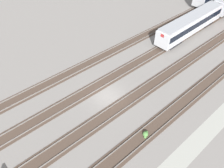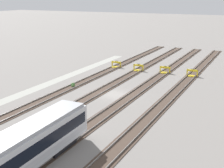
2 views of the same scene
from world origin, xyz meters
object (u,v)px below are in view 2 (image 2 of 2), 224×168
Objects in this scene: bumper_stop_nearest_track at (116,65)px; bumper_stop_near_inner_track at (138,68)px; bumper_stop_far_inner_track at (192,73)px; bumper_stop_middle_track at (165,70)px; weed_clump at (73,85)px; subway_car_front_row_leftmost at (14,155)px.

bumper_stop_near_inner_track is at bearing 82.06° from bumper_stop_nearest_track.
bumper_stop_near_inner_track is 1.00× the size of bumper_stop_far_inner_track.
bumper_stop_middle_track is (0.16, 10.20, 0.00)m from bumper_stop_nearest_track.
bumper_stop_near_inner_track is 1.00× the size of bumper_stop_middle_track.
bumper_stop_middle_track reaches higher than weed_clump.
bumper_stop_near_inner_track is 5.13m from bumper_stop_middle_track.
bumper_stop_middle_track and bumper_stop_far_inner_track have the same top height.
subway_car_front_row_leftmost is 9.01× the size of bumper_stop_middle_track.
weed_clump is (15.30, -0.10, -0.27)m from bumper_stop_nearest_track.
bumper_stop_nearest_track is (-39.00, -10.17, -1.53)m from subway_car_front_row_leftmost.
subway_car_front_row_leftmost is 38.87m from bumper_stop_middle_track.
subway_car_front_row_leftmost is 9.00× the size of bumper_stop_near_inner_track.
bumper_stop_middle_track is at bearing 96.22° from bumper_stop_near_inner_track.
bumper_stop_near_inner_track is 15.49m from weed_clump.
bumper_stop_near_inner_track is at bearing -172.45° from subway_car_front_row_leftmost.
subway_car_front_row_leftmost is 39.04m from bumper_stop_far_inner_track.
bumper_stop_middle_track is at bearing 179.97° from subway_car_front_row_leftmost.
bumper_stop_middle_track is at bearing -91.90° from bumper_stop_far_inner_track.
bumper_stop_nearest_track is 1.00× the size of bumper_stop_middle_track.
bumper_stop_far_inner_track reaches higher than weed_clump.
bumper_stop_middle_track is 1.00× the size of bumper_stop_far_inner_track.
bumper_stop_near_inner_track is at bearing 160.36° from weed_clump.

